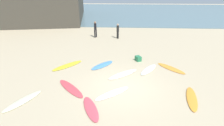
# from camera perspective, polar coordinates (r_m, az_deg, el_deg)

# --- Properties ---
(ground_plane) EXTENTS (120.00, 120.00, 0.00)m
(ground_plane) POSITION_cam_1_polar(r_m,az_deg,el_deg) (9.72, 3.70, -8.10)
(ground_plane) COLOR #C6B28E
(ocean_water) EXTENTS (120.00, 40.00, 0.08)m
(ocean_water) POSITION_cam_1_polar(r_m,az_deg,el_deg) (44.64, 3.81, 17.24)
(ocean_water) COLOR slate
(ocean_water) RESTS_ON ground_plane
(surfboard_0) EXTENTS (1.03, 2.27, 0.08)m
(surfboard_0) POSITION_cam_1_polar(r_m,az_deg,el_deg) (9.63, 25.45, -10.75)
(surfboard_0) COLOR orange
(surfboard_0) RESTS_ON ground_plane
(surfboard_1) EXTENTS (2.09, 2.11, 0.07)m
(surfboard_1) POSITION_cam_1_polar(r_m,az_deg,el_deg) (9.80, -13.84, -8.29)
(surfboard_1) COLOR #DA4651
(surfboard_1) RESTS_ON ground_plane
(surfboard_2) EXTENTS (1.76, 1.99, 0.08)m
(surfboard_2) POSITION_cam_1_polar(r_m,az_deg,el_deg) (12.27, -3.27, -0.73)
(surfboard_2) COLOR #5195DB
(surfboard_2) RESTS_ON ground_plane
(surfboard_3) EXTENTS (1.99, 1.76, 0.06)m
(surfboard_3) POSITION_cam_1_polar(r_m,az_deg,el_deg) (9.11, 0.20, -10.24)
(surfboard_3) COLOR white
(surfboard_3) RESTS_ON ground_plane
(surfboard_4) EXTENTS (1.41, 2.09, 0.07)m
(surfboard_4) POSITION_cam_1_polar(r_m,az_deg,el_deg) (9.64, -27.93, -11.26)
(surfboard_4) COLOR #E7EBC3
(surfboard_4) RESTS_ON ground_plane
(surfboard_5) EXTENTS (2.01, 2.26, 0.08)m
(surfboard_5) POSITION_cam_1_polar(r_m,az_deg,el_deg) (12.62, -14.84, -0.81)
(surfboard_5) COLOR yellow
(surfboard_5) RESTS_ON ground_plane
(surfboard_6) EXTENTS (2.18, 2.00, 0.07)m
(surfboard_6) POSITION_cam_1_polar(r_m,az_deg,el_deg) (11.02, 3.83, -3.77)
(surfboard_6) COLOR silver
(surfboard_6) RESTS_ON ground_plane
(surfboard_7) EXTENTS (1.58, 2.03, 0.09)m
(surfboard_7) POSITION_cam_1_polar(r_m,az_deg,el_deg) (11.86, 12.35, -2.17)
(surfboard_7) COLOR white
(surfboard_7) RESTS_ON ground_plane
(surfboard_8) EXTENTS (1.86, 2.08, 0.06)m
(surfboard_8) POSITION_cam_1_polar(r_m,az_deg,el_deg) (12.50, 19.39, -1.69)
(surfboard_8) COLOR orange
(surfboard_8) RESTS_ON ground_plane
(surfboard_9) EXTENTS (1.28, 1.98, 0.07)m
(surfboard_9) POSITION_cam_1_polar(r_m,az_deg,el_deg) (8.16, -7.22, -15.04)
(surfboard_9) COLOR #DB4B5A
(surfboard_9) RESTS_ON ground_plane
(beachgoer_near) EXTENTS (0.40, 0.40, 1.82)m
(beachgoer_near) POSITION_cam_1_polar(r_m,az_deg,el_deg) (19.52, -5.68, 11.58)
(beachgoer_near) COLOR black
(beachgoer_near) RESTS_ON ground_plane
(beachgoer_mid) EXTENTS (0.39, 0.39, 1.64)m
(beachgoer_mid) POSITION_cam_1_polar(r_m,az_deg,el_deg) (19.04, 1.97, 11.01)
(beachgoer_mid) COLOR black
(beachgoer_mid) RESTS_ON ground_plane
(beach_cooler) EXTENTS (0.53, 0.60, 0.37)m
(beach_cooler) POSITION_cam_1_polar(r_m,az_deg,el_deg) (13.20, 8.86, 1.52)
(beach_cooler) COLOR #287F51
(beach_cooler) RESTS_ON ground_plane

